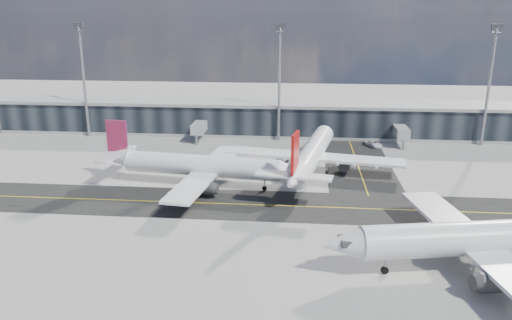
% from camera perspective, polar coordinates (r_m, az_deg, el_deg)
% --- Properties ---
extents(ground, '(300.00, 300.00, 0.00)m').
position_cam_1_polar(ground, '(82.06, 0.99, -6.24)').
color(ground, gray).
rests_on(ground, ground).
extents(taxiway_lanes, '(180.00, 63.00, 0.03)m').
position_cam_1_polar(taxiway_lanes, '(91.85, 3.92, -3.68)').
color(taxiway_lanes, black).
rests_on(taxiway_lanes, ground).
extents(terminal_concourse, '(152.00, 19.80, 8.80)m').
position_cam_1_polar(terminal_concourse, '(133.30, 2.77, 4.71)').
color(terminal_concourse, black).
rests_on(terminal_concourse, ground).
extents(floodlight_masts, '(102.50, 0.70, 28.90)m').
position_cam_1_polar(floodlight_masts, '(124.48, 2.68, 9.22)').
color(floodlight_masts, gray).
rests_on(floodlight_masts, ground).
extents(airliner_af, '(40.24, 34.41, 11.92)m').
position_cam_1_polar(airliner_af, '(94.41, -6.52, -0.65)').
color(airliner_af, white).
rests_on(airliner_af, ground).
extents(airliner_redtail, '(36.85, 42.98, 12.77)m').
position_cam_1_polar(airliner_redtail, '(100.87, 6.40, 0.67)').
color(airliner_redtail, white).
rests_on(airliner_redtail, ground).
extents(airliner_near, '(44.04, 37.77, 13.09)m').
position_cam_1_polar(airliner_near, '(70.90, 25.41, -8.04)').
color(airliner_near, silver).
rests_on(airliner_near, ground).
extents(baggage_tug, '(2.89, 1.56, 1.78)m').
position_cam_1_polar(baggage_tug, '(87.85, -9.00, -4.22)').
color(baggage_tug, yellow).
rests_on(baggage_tug, ground).
extents(service_van, '(4.68, 5.80, 1.47)m').
position_cam_1_polar(service_van, '(124.60, 13.24, 1.81)').
color(service_van, white).
rests_on(service_van, ground).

